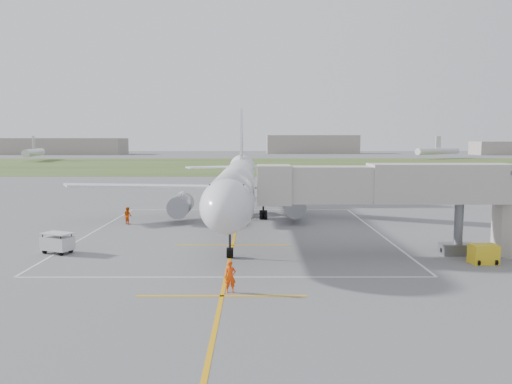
{
  "coord_description": "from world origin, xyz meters",
  "views": [
    {
      "loc": [
        1.92,
        -52.24,
        9.07
      ],
      "look_at": [
        2.04,
        -4.0,
        4.0
      ],
      "focal_mm": 35.0,
      "sensor_mm": 36.0,
      "label": 1
    }
  ],
  "objects_px": {
    "gpu_unit": "(484,254)",
    "jet_bridge": "(431,195)",
    "ramp_worker_wing": "(128,216)",
    "baggage_cart": "(57,243)",
    "airliner": "(237,184)",
    "ramp_worker_nose": "(230,277)"
  },
  "relations": [
    {
      "from": "gpu_unit",
      "to": "jet_bridge",
      "type": "bearing_deg",
      "value": 131.21
    },
    {
      "from": "ramp_worker_wing",
      "to": "jet_bridge",
      "type": "bearing_deg",
      "value": -167.05
    },
    {
      "from": "baggage_cart",
      "to": "gpu_unit",
      "type": "bearing_deg",
      "value": 17.95
    },
    {
      "from": "gpu_unit",
      "to": "ramp_worker_wing",
      "type": "relative_size",
      "value": 1.07
    },
    {
      "from": "jet_bridge",
      "to": "gpu_unit",
      "type": "distance_m",
      "value": 5.8
    },
    {
      "from": "airliner",
      "to": "ramp_worker_nose",
      "type": "bearing_deg",
      "value": -88.9
    },
    {
      "from": "airliner",
      "to": "jet_bridge",
      "type": "xyz_separation_m",
      "value": [
        15.72,
        -14.25,
        0.35
      ]
    },
    {
      "from": "jet_bridge",
      "to": "baggage_cart",
      "type": "bearing_deg",
      "value": 178.92
    },
    {
      "from": "airliner",
      "to": "ramp_worker_nose",
      "type": "xyz_separation_m",
      "value": [
        0.46,
        -24.07,
        -3.44
      ]
    },
    {
      "from": "airliner",
      "to": "baggage_cart",
      "type": "relative_size",
      "value": 16.9
    },
    {
      "from": "ramp_worker_wing",
      "to": "airliner",
      "type": "bearing_deg",
      "value": -140.22
    },
    {
      "from": "baggage_cart",
      "to": "jet_bridge",
      "type": "bearing_deg",
      "value": 22.88
    },
    {
      "from": "gpu_unit",
      "to": "ramp_worker_nose",
      "type": "distance_m",
      "value": 19.54
    },
    {
      "from": "gpu_unit",
      "to": "ramp_worker_wing",
      "type": "bearing_deg",
      "value": 145.37
    },
    {
      "from": "airliner",
      "to": "ramp_worker_nose",
      "type": "relative_size",
      "value": 24.5
    },
    {
      "from": "jet_bridge",
      "to": "baggage_cart",
      "type": "xyz_separation_m",
      "value": [
        -29.62,
        0.56,
        -3.89
      ]
    },
    {
      "from": "jet_bridge",
      "to": "ramp_worker_nose",
      "type": "relative_size",
      "value": 12.26
    },
    {
      "from": "airliner",
      "to": "gpu_unit",
      "type": "distance_m",
      "value": 25.64
    },
    {
      "from": "jet_bridge",
      "to": "ramp_worker_wing",
      "type": "bearing_deg",
      "value": 152.32
    },
    {
      "from": "jet_bridge",
      "to": "ramp_worker_nose",
      "type": "xyz_separation_m",
      "value": [
        -15.26,
        -9.82,
        -3.79
      ]
    },
    {
      "from": "gpu_unit",
      "to": "ramp_worker_wing",
      "type": "distance_m",
      "value": 35.07
    },
    {
      "from": "airliner",
      "to": "jet_bridge",
      "type": "relative_size",
      "value": 2.0
    }
  ]
}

